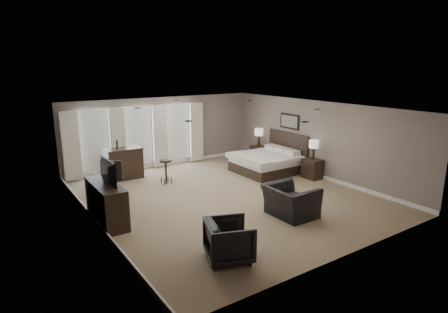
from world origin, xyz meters
TOP-DOWN VIEW (x-y plane):
  - room at (0.00, 0.00)m, footprint 7.60×8.60m
  - window_bay at (-1.00, 4.11)m, footprint 5.25×0.20m
  - bed at (2.58, 1.33)m, footprint 2.10×2.01m
  - nightstand_near at (3.47, -0.12)m, footprint 0.49×0.60m
  - nightstand_far at (3.47, 2.78)m, footprint 0.45×0.55m
  - lamp_near at (3.47, -0.12)m, footprint 0.32×0.32m
  - lamp_far at (3.47, 2.78)m, footprint 0.34×0.34m
  - wall_art at (3.70, 1.33)m, footprint 0.04×0.96m
  - dresser at (-3.45, 0.08)m, footprint 0.55×1.71m
  - tv at (-3.45, 0.08)m, footprint 0.60×1.03m
  - armchair_near at (0.55, -2.11)m, footprint 0.79×1.22m
  - armchair_far at (-2.00, -3.06)m, footprint 1.07×1.10m
  - bar_counter at (-1.86, 3.39)m, footprint 1.22×0.63m
  - bar_stool_left at (-1.97, 3.63)m, footprint 0.47×0.47m
  - bar_stool_right at (-0.93, 2.09)m, footprint 0.43×0.43m
  - desk_chair at (-2.59, 2.08)m, footprint 0.71×0.71m

SIDE VIEW (x-z plane):
  - nightstand_far at x=3.47m, z-range 0.00..0.60m
  - nightstand_near at x=3.47m, z-range 0.00..0.66m
  - bar_stool_left at x=-1.97m, z-range 0.00..0.78m
  - bar_stool_right at x=-0.93m, z-range 0.00..0.80m
  - armchair_far at x=-2.00m, z-range 0.00..0.90m
  - dresser at x=-3.45m, z-range 0.00..0.99m
  - bar_counter at x=-1.86m, z-range 0.00..1.06m
  - armchair_near at x=0.55m, z-range 0.00..1.06m
  - desk_chair at x=-2.59m, z-range 0.00..1.06m
  - bed at x=2.58m, z-range 0.00..1.34m
  - lamp_far at x=3.47m, z-range 0.60..1.31m
  - lamp_near at x=3.47m, z-range 0.66..1.32m
  - tv at x=-3.45m, z-range 0.99..1.13m
  - window_bay at x=-1.00m, z-range 0.05..2.35m
  - room at x=0.00m, z-range -0.02..2.62m
  - wall_art at x=3.70m, z-range 1.47..2.03m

